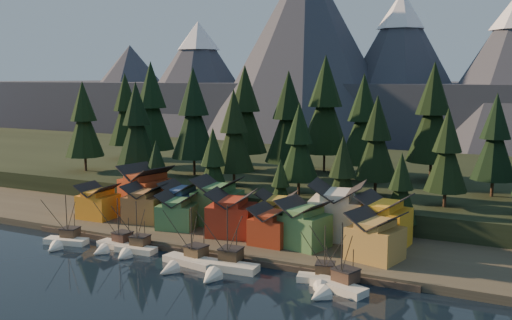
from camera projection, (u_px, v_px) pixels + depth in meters
The scene contains 45 objects.
ground at pixel (151, 282), 92.27m from camera, with size 500.00×500.00×0.00m, color black.
shore_strip at pixel (260, 222), 127.59m from camera, with size 400.00×50.00×1.50m, color #3B362B.
hillside at pixel (333, 177), 171.55m from camera, with size 420.00×100.00×6.00m, color black.
dock at pixel (205, 251), 106.81m from camera, with size 80.00×4.00×1.00m, color #4C4336.
mountain_ridge at pixel (408, 91), 279.54m from camera, with size 560.00×190.00×90.00m.
boat_0 at pixel (63, 235), 112.13m from camera, with size 9.26×9.80×10.99m.
boat_1 at pixel (113, 238), 109.50m from camera, with size 8.81×9.44×10.90m.
boat_2 at pixel (133, 242), 106.88m from camera, with size 8.38×9.01×10.86m.
boat_3 at pixel (185, 255), 99.59m from camera, with size 10.88×11.57×11.61m.
boat_4 at pixel (222, 259), 96.64m from camera, with size 12.00×12.95×12.45m.
boat_5 at pixel (323, 272), 90.95m from camera, with size 9.25×9.72×10.37m.
boat_6 at pixel (335, 278), 87.44m from camera, with size 9.95×10.56×12.02m.
house_front_0 at pixel (98, 200), 127.65m from camera, with size 7.84×7.43×7.65m.
house_front_1 at pixel (145, 202), 124.48m from camera, with size 9.06×8.80×8.20m.
house_front_2 at pixel (178, 210), 119.13m from camera, with size 9.09×9.14×7.43m.
house_front_3 at pixel (232, 212), 113.57m from camera, with size 10.36×10.04×8.94m.
house_front_4 at pixel (272, 224), 107.93m from camera, with size 7.31×7.85×7.21m.
house_front_5 at pixel (304, 222), 105.81m from camera, with size 9.89×9.31×8.82m.
house_front_6 at pixel (375, 235), 98.41m from camera, with size 9.94×9.60×8.35m.
house_back_0 at pixel (146, 188), 133.48m from camera, with size 11.72×11.41×10.88m.
house_back_1 at pixel (181, 200), 125.89m from camera, with size 8.24×8.33×8.49m.
house_back_2 at pixel (217, 200), 122.65m from camera, with size 10.14×9.44×9.96m.
house_back_3 at pixel (277, 210), 117.71m from camera, with size 9.09×8.40×8.01m.
house_back_4 at pixel (337, 209), 111.68m from camera, with size 11.56×11.23×11.03m.
house_back_5 at pixel (384, 219), 106.28m from camera, with size 9.55×9.65×9.76m.
tree_hill_0 at pixel (84, 122), 162.77m from camera, with size 11.10×11.10×25.85m.
tree_hill_1 at pixel (152, 109), 171.19m from camera, with size 13.57×13.57×31.62m.
tree_hill_2 at pixel (137, 126), 149.53m from camera, with size 11.05×11.05×25.75m.
tree_hill_3 at pixel (194, 117), 155.44m from camera, with size 12.72×12.72×29.62m.
tree_hill_4 at pixel (245, 113), 165.14m from camera, with size 13.05×13.05×30.39m.
tree_hill_5 at pixel (234, 134), 139.08m from camera, with size 10.34×10.34×24.08m.
tree_hill_6 at pixel (288, 120), 148.48m from camera, with size 12.30×12.30×28.64m.
tree_hill_7 at pixel (299, 145), 129.59m from camera, with size 9.14×9.14×21.30m.
tree_hill_8 at pixel (363, 123), 146.80m from camera, with size 11.96×11.96×27.87m.
tree_hill_9 at pixel (377, 141), 128.60m from camera, with size 9.86×9.86×22.98m.
tree_hill_10 at pixel (433, 116), 146.59m from camera, with size 13.26×13.26×30.90m.
tree_hill_11 at pixel (447, 153), 117.29m from camera, with size 8.91×8.91×20.76m.
tree_hill_12 at pixel (495, 140), 127.71m from camera, with size 10.09×10.09×23.51m.
tree_hill_15 at pixel (325, 108), 161.41m from camera, with size 14.23×14.23×33.16m.
tree_hill_16 at pixel (126, 112), 188.26m from camera, with size 12.12×12.12×28.23m.
tree_shore_0 at pixel (157, 170), 138.54m from camera, with size 7.05×7.05×16.42m.
tree_shore_1 at pixel (213, 167), 131.20m from camera, with size 8.59×8.59×20.00m.
tree_shore_2 at pixel (280, 187), 124.18m from camera, with size 5.97×5.97×13.90m.
tree_shore_3 at pixel (343, 178), 117.55m from camera, with size 8.41×8.41×19.59m.
tree_shore_4 at pixel (401, 191), 112.48m from camera, with size 7.22×7.22×16.81m.
Camera 1 is at (54.62, -71.60, 32.91)m, focal length 40.00 mm.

